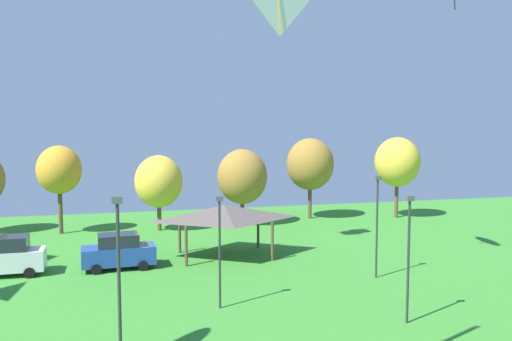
{
  "coord_description": "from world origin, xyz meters",
  "views": [
    {
      "loc": [
        -2.7,
        3.14,
        9.23
      ],
      "look_at": [
        0.14,
        14.16,
        8.22
      ],
      "focal_mm": 38.0,
      "sensor_mm": 36.0,
      "label": 1
    }
  ],
  "objects_px": {
    "parked_car_leftmost": "(8,256)",
    "light_post_3": "(409,251)",
    "light_post_0": "(220,245)",
    "treeline_tree_3": "(159,182)",
    "treeline_tree_4": "(242,177)",
    "light_post_1": "(119,284)",
    "park_pavilion": "(224,212)",
    "treeline_tree_6": "(397,162)",
    "treeline_tree_2": "(59,170)",
    "parked_car_second_from_left": "(119,251)",
    "light_post_2": "(377,221)",
    "treeline_tree_5": "(310,164)"
  },
  "relations": [
    {
      "from": "parked_car_leftmost",
      "to": "light_post_3",
      "type": "distance_m",
      "value": 23.4
    },
    {
      "from": "light_post_0",
      "to": "treeline_tree_3",
      "type": "height_order",
      "value": "treeline_tree_3"
    },
    {
      "from": "light_post_3",
      "to": "treeline_tree_4",
      "type": "bearing_deg",
      "value": 94.34
    },
    {
      "from": "light_post_1",
      "to": "parked_car_leftmost",
      "type": "bearing_deg",
      "value": 111.66
    },
    {
      "from": "park_pavilion",
      "to": "treeline_tree_6",
      "type": "height_order",
      "value": "treeline_tree_6"
    },
    {
      "from": "treeline_tree_2",
      "to": "parked_car_second_from_left",
      "type": "bearing_deg",
      "value": -69.66
    },
    {
      "from": "treeline_tree_6",
      "to": "treeline_tree_2",
      "type": "bearing_deg",
      "value": -179.99
    },
    {
      "from": "parked_car_leftmost",
      "to": "light_post_0",
      "type": "distance_m",
      "value": 14.53
    },
    {
      "from": "park_pavilion",
      "to": "treeline_tree_3",
      "type": "relative_size",
      "value": 1.15
    },
    {
      "from": "treeline_tree_3",
      "to": "treeline_tree_4",
      "type": "relative_size",
      "value": 0.94
    },
    {
      "from": "light_post_0",
      "to": "light_post_2",
      "type": "xyz_separation_m",
      "value": [
        10.02,
        2.94,
        0.24
      ]
    },
    {
      "from": "light_post_1",
      "to": "light_post_2",
      "type": "distance_m",
      "value": 18.14
    },
    {
      "from": "parked_car_leftmost",
      "to": "treeline_tree_4",
      "type": "bearing_deg",
      "value": 35.26
    },
    {
      "from": "park_pavilion",
      "to": "light_post_2",
      "type": "height_order",
      "value": "light_post_2"
    },
    {
      "from": "light_post_2",
      "to": "treeline_tree_4",
      "type": "relative_size",
      "value": 0.89
    },
    {
      "from": "light_post_3",
      "to": "treeline_tree_6",
      "type": "relative_size",
      "value": 0.76
    },
    {
      "from": "treeline_tree_3",
      "to": "treeline_tree_6",
      "type": "relative_size",
      "value": 0.83
    },
    {
      "from": "light_post_1",
      "to": "treeline_tree_5",
      "type": "distance_m",
      "value": 35.27
    },
    {
      "from": "treeline_tree_2",
      "to": "treeline_tree_4",
      "type": "distance_m",
      "value": 15.58
    },
    {
      "from": "treeline_tree_6",
      "to": "light_post_2",
      "type": "bearing_deg",
      "value": -122.02
    },
    {
      "from": "light_post_1",
      "to": "light_post_0",
      "type": "bearing_deg",
      "value": 56.9
    },
    {
      "from": "light_post_3",
      "to": "treeline_tree_6",
      "type": "bearing_deg",
      "value": 62.04
    },
    {
      "from": "treeline_tree_2",
      "to": "treeline_tree_6",
      "type": "height_order",
      "value": "treeline_tree_6"
    },
    {
      "from": "parked_car_leftmost",
      "to": "parked_car_second_from_left",
      "type": "bearing_deg",
      "value": -1.2
    },
    {
      "from": "parked_car_second_from_left",
      "to": "light_post_1",
      "type": "relative_size",
      "value": 0.68
    },
    {
      "from": "light_post_0",
      "to": "treeline_tree_3",
      "type": "xyz_separation_m",
      "value": [
        -1.42,
        20.57,
        1.01
      ]
    },
    {
      "from": "light_post_3",
      "to": "treeline_tree_5",
      "type": "distance_m",
      "value": 27.56
    },
    {
      "from": "treeline_tree_3",
      "to": "treeline_tree_4",
      "type": "bearing_deg",
      "value": 5.64
    },
    {
      "from": "light_post_3",
      "to": "treeline_tree_2",
      "type": "bearing_deg",
      "value": 124.56
    },
    {
      "from": "parked_car_second_from_left",
      "to": "treeline_tree_5",
      "type": "bearing_deg",
      "value": 34.73
    },
    {
      "from": "treeline_tree_5",
      "to": "treeline_tree_6",
      "type": "distance_m",
      "value": 8.51
    },
    {
      "from": "park_pavilion",
      "to": "treeline_tree_2",
      "type": "distance_m",
      "value": 16.26
    },
    {
      "from": "parked_car_leftmost",
      "to": "treeline_tree_3",
      "type": "bearing_deg",
      "value": 49.43
    },
    {
      "from": "parked_car_leftmost",
      "to": "light_post_0",
      "type": "bearing_deg",
      "value": -38.38
    },
    {
      "from": "treeline_tree_5",
      "to": "treeline_tree_6",
      "type": "xyz_separation_m",
      "value": [
        8.35,
        -1.63,
        0.17
      ]
    },
    {
      "from": "treeline_tree_2",
      "to": "light_post_0",
      "type": "bearing_deg",
      "value": -65.95
    },
    {
      "from": "parked_car_leftmost",
      "to": "light_post_1",
      "type": "distance_m",
      "value": 17.75
    },
    {
      "from": "parked_car_leftmost",
      "to": "light_post_1",
      "type": "xyz_separation_m",
      "value": [
        6.48,
        -16.31,
        2.62
      ]
    },
    {
      "from": "light_post_0",
      "to": "treeline_tree_5",
      "type": "xyz_separation_m",
      "value": [
        13.12,
        22.88,
        2.04
      ]
    },
    {
      "from": "light_post_2",
      "to": "treeline_tree_2",
      "type": "distance_m",
      "value": 26.81
    },
    {
      "from": "light_post_1",
      "to": "treeline_tree_3",
      "type": "height_order",
      "value": "light_post_1"
    },
    {
      "from": "parked_car_second_from_left",
      "to": "treeline_tree_3",
      "type": "height_order",
      "value": "treeline_tree_3"
    },
    {
      "from": "park_pavilion",
      "to": "treeline_tree_3",
      "type": "height_order",
      "value": "treeline_tree_3"
    },
    {
      "from": "parked_car_leftmost",
      "to": "light_post_0",
      "type": "height_order",
      "value": "light_post_0"
    },
    {
      "from": "light_post_1",
      "to": "treeline_tree_3",
      "type": "relative_size",
      "value": 1.05
    },
    {
      "from": "park_pavilion",
      "to": "light_post_2",
      "type": "distance_m",
      "value": 10.65
    },
    {
      "from": "parked_car_second_from_left",
      "to": "light_post_1",
      "type": "height_order",
      "value": "light_post_1"
    },
    {
      "from": "light_post_3",
      "to": "light_post_2",
      "type": "bearing_deg",
      "value": 74.03
    },
    {
      "from": "light_post_1",
      "to": "treeline_tree_4",
      "type": "height_order",
      "value": "treeline_tree_4"
    },
    {
      "from": "light_post_1",
      "to": "light_post_3",
      "type": "xyz_separation_m",
      "value": [
        12.85,
        3.3,
        -0.43
      ]
    }
  ]
}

